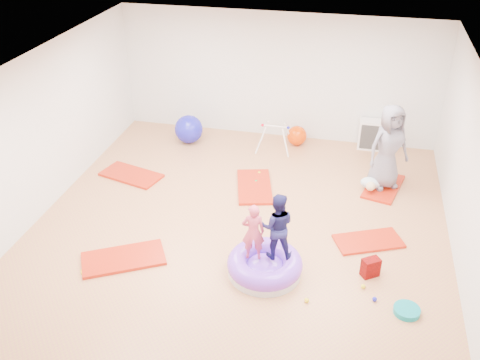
# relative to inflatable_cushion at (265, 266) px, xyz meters

# --- Properties ---
(room) EXTENTS (7.01, 8.01, 2.81)m
(room) POSITION_rel_inflatable_cushion_xyz_m (-0.65, 0.85, 1.26)
(room) COLOR #B97154
(room) RESTS_ON ground
(gym_mat_front_left) EXTENTS (1.43, 1.18, 0.05)m
(gym_mat_front_left) POSITION_rel_inflatable_cushion_xyz_m (-2.23, -0.20, -0.11)
(gym_mat_front_left) COLOR #B41C0E
(gym_mat_front_left) RESTS_ON ground
(gym_mat_mid_left) EXTENTS (1.33, 0.90, 0.05)m
(gym_mat_mid_left) POSITION_rel_inflatable_cushion_xyz_m (-3.16, 2.30, -0.12)
(gym_mat_mid_left) COLOR #B41C0E
(gym_mat_mid_left) RESTS_ON ground
(gym_mat_center_back) EXTENTS (0.93, 1.38, 0.05)m
(gym_mat_center_back) POSITION_rel_inflatable_cushion_xyz_m (-0.66, 2.42, -0.11)
(gym_mat_center_back) COLOR #B41C0E
(gym_mat_center_back) RESTS_ON ground
(gym_mat_right) EXTENTS (1.22, 0.94, 0.05)m
(gym_mat_right) POSITION_rel_inflatable_cushion_xyz_m (1.53, 1.14, -0.12)
(gym_mat_right) COLOR #B41C0E
(gym_mat_right) RESTS_ON ground
(gym_mat_rear_right) EXTENTS (0.85, 1.26, 0.05)m
(gym_mat_rear_right) POSITION_rel_inflatable_cushion_xyz_m (1.77, 2.98, -0.12)
(gym_mat_rear_right) COLOR #B41C0E
(gym_mat_rear_right) RESTS_ON ground
(inflatable_cushion) EXTENTS (1.15, 1.15, 0.36)m
(inflatable_cushion) POSITION_rel_inflatable_cushion_xyz_m (0.00, 0.00, 0.00)
(inflatable_cushion) COLOR silver
(inflatable_cushion) RESTS_ON ground
(child_pink) EXTENTS (0.38, 0.29, 0.93)m
(child_pink) POSITION_rel_inflatable_cushion_xyz_m (-0.18, -0.01, 0.66)
(child_pink) COLOR #CA4360
(child_pink) RESTS_ON inflatable_cushion
(child_navy) EXTENTS (0.58, 0.49, 1.07)m
(child_navy) POSITION_rel_inflatable_cushion_xyz_m (0.14, 0.11, 0.73)
(child_navy) COLOR #1A1950
(child_navy) RESTS_ON inflatable_cushion
(adult_caregiver) EXTENTS (0.96, 0.86, 1.65)m
(adult_caregiver) POSITION_rel_inflatable_cushion_xyz_m (1.75, 3.00, 0.73)
(adult_caregiver) COLOR slate
(adult_caregiver) RESTS_ON gym_mat_rear_right
(infant) EXTENTS (0.38, 0.39, 0.23)m
(infant) POSITION_rel_inflatable_cushion_xyz_m (1.52, 2.80, 0.02)
(infant) COLOR silver
(infant) RESTS_ON gym_mat_rear_right
(ball_pit_balls) EXTENTS (2.38, 3.51, 0.07)m
(ball_pit_balls) POSITION_rel_inflatable_cushion_xyz_m (0.36, 0.67, -0.11)
(ball_pit_balls) COLOR yellow
(ball_pit_balls) RESTS_ON ground
(exercise_ball_blue) EXTENTS (0.63, 0.63, 0.63)m
(exercise_ball_blue) POSITION_rel_inflatable_cushion_xyz_m (-2.49, 4.04, 0.17)
(exercise_ball_blue) COLOR #1B1ABE
(exercise_ball_blue) RESTS_ON ground
(exercise_ball_orange) EXTENTS (0.43, 0.43, 0.43)m
(exercise_ball_orange) POSITION_rel_inflatable_cushion_xyz_m (-0.12, 4.45, 0.08)
(exercise_ball_orange) COLOR #DE3C00
(exercise_ball_orange) RESTS_ON ground
(infant_play_gym) EXTENTS (0.75, 0.71, 0.57)m
(infant_play_gym) POSITION_rel_inflatable_cushion_xyz_m (-0.56, 4.10, 0.24)
(infant_play_gym) COLOR white
(infant_play_gym) RESTS_ON ground
(cube_shelf) EXTENTS (0.65, 0.32, 0.65)m
(cube_shelf) POSITION_rel_inflatable_cushion_xyz_m (1.53, 4.64, 0.18)
(cube_shelf) COLOR white
(cube_shelf) RESTS_ON ground
(balance_disc) EXTENTS (0.37, 0.37, 0.08)m
(balance_disc) POSITION_rel_inflatable_cushion_xyz_m (2.08, -0.39, -0.10)
(balance_disc) COLOR #0B828E
(balance_disc) RESTS_ON ground
(backpack) EXTENTS (0.31, 0.28, 0.31)m
(backpack) POSITION_rel_inflatable_cushion_xyz_m (1.56, 0.30, 0.01)
(backpack) COLOR #AA0000
(backpack) RESTS_ON ground
(yellow_toy) EXTENTS (0.21, 0.21, 0.03)m
(yellow_toy) POSITION_rel_inflatable_cushion_xyz_m (-2.64, -0.59, -0.12)
(yellow_toy) COLOR yellow
(yellow_toy) RESTS_ON ground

